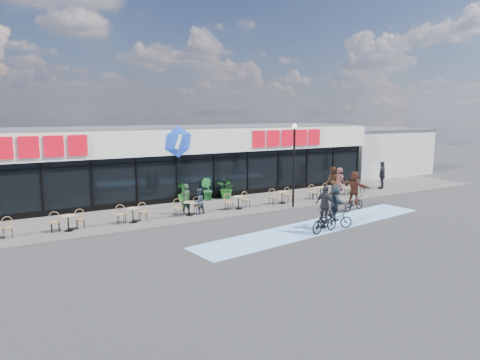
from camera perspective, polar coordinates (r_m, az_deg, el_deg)
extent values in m
plane|color=#28282B|center=(20.38, -0.97, -6.71)|extent=(120.00, 120.00, 0.00)
cube|color=#56504C|center=(24.28, -6.13, -4.07)|extent=(44.00, 5.00, 0.10)
cube|color=#77ACE1|center=(21.40, 10.49, -6.08)|extent=(14.17, 4.13, 0.01)
cube|color=black|center=(29.06, -10.56, 0.88)|extent=(30.00, 6.00, 3.00)
cube|color=white|center=(28.70, -10.59, 5.30)|extent=(30.60, 6.30, 1.50)
cube|color=#47474C|center=(28.80, -10.74, 6.90)|extent=(30.60, 6.30, 0.10)
cube|color=navy|center=(26.05, -8.43, 3.45)|extent=(30.60, 0.08, 0.18)
cube|color=black|center=(26.10, -8.42, 2.58)|extent=(30.00, 0.06, 0.08)
cube|color=black|center=(26.49, -8.30, -2.69)|extent=(30.00, 0.10, 0.40)
cube|color=red|center=(23.99, -26.34, 3.96)|extent=(5.63, 0.18, 1.10)
cube|color=red|center=(29.65, 6.33, 5.60)|extent=(5.63, 0.18, 1.10)
ellipsoid|color=blue|center=(25.75, -8.25, 5.07)|extent=(1.90, 0.24, 1.90)
cylinder|color=black|center=(24.56, -24.85, -1.26)|extent=(0.10, 0.10, 3.00)
cylinder|color=black|center=(24.89, -19.12, -0.80)|extent=(0.10, 0.10, 3.00)
cylinder|color=black|center=(25.46, -13.59, -0.35)|extent=(0.10, 0.10, 3.00)
cylinder|color=black|center=(26.25, -8.36, 0.09)|extent=(0.10, 0.10, 3.00)
cylinder|color=black|center=(27.26, -3.47, 0.49)|extent=(0.10, 0.10, 3.00)
cylinder|color=black|center=(28.44, 1.04, 0.86)|extent=(0.10, 0.10, 3.00)
cylinder|color=black|center=(29.79, 5.17, 1.19)|extent=(0.10, 0.10, 3.00)
cylinder|color=black|center=(31.29, 8.93, 1.49)|extent=(0.10, 0.10, 3.00)
cylinder|color=black|center=(32.90, 12.33, 1.76)|extent=(0.10, 0.10, 3.00)
cylinder|color=black|center=(34.62, 15.40, 1.99)|extent=(0.10, 0.10, 3.00)
cube|color=silver|center=(41.30, 16.85, 3.70)|extent=(9.00, 7.00, 4.00)
cube|color=#47474C|center=(41.17, 16.98, 6.54)|extent=(9.20, 7.20, 0.12)
cylinder|color=black|center=(24.63, 7.18, 1.60)|extent=(0.12, 0.12, 4.56)
sphere|color=#FFF2CC|center=(24.45, 7.29, 7.14)|extent=(0.28, 0.28, 0.28)
cylinder|color=tan|center=(21.26, -21.98, -4.43)|extent=(0.60, 0.60, 0.04)
cylinder|color=black|center=(21.34, -21.92, -5.35)|extent=(0.06, 0.06, 0.70)
cylinder|color=black|center=(21.42, -21.87, -6.28)|extent=(0.40, 0.40, 0.02)
cylinder|color=tan|center=(21.84, -14.12, -3.70)|extent=(0.60, 0.60, 0.04)
cylinder|color=black|center=(21.92, -14.09, -4.59)|extent=(0.06, 0.06, 0.70)
cylinder|color=black|center=(22.01, -14.05, -5.50)|extent=(0.40, 0.40, 0.02)
cylinder|color=tan|center=(22.81, -6.81, -2.95)|extent=(0.60, 0.60, 0.04)
cylinder|color=black|center=(22.89, -6.80, -3.81)|extent=(0.06, 0.06, 0.70)
cylinder|color=black|center=(22.97, -6.78, -4.69)|extent=(0.40, 0.40, 0.02)
cylinder|color=tan|center=(24.13, -0.21, -2.24)|extent=(0.60, 0.60, 0.04)
cylinder|color=black|center=(24.20, -0.21, -3.05)|extent=(0.06, 0.06, 0.70)
cylinder|color=black|center=(24.27, -0.21, -3.88)|extent=(0.40, 0.40, 0.02)
cylinder|color=tan|center=(25.73, 5.63, -1.58)|extent=(0.60, 0.60, 0.04)
cylinder|color=black|center=(25.79, 5.62, -2.34)|extent=(0.06, 0.06, 0.70)
cylinder|color=black|center=(25.87, 5.61, -3.12)|extent=(0.40, 0.40, 0.02)
cylinder|color=tan|center=(27.57, 10.75, -0.99)|extent=(0.60, 0.60, 0.04)
cylinder|color=black|center=(27.63, 10.72, -1.70)|extent=(0.06, 0.06, 0.70)
cylinder|color=black|center=(27.70, 10.70, -2.43)|extent=(0.40, 0.40, 0.02)
cylinder|color=tan|center=(29.60, 15.19, -0.47)|extent=(0.60, 0.60, 0.04)
cylinder|color=black|center=(29.66, 15.16, -1.13)|extent=(0.06, 0.06, 0.70)
cylinder|color=black|center=(29.72, 15.13, -1.82)|extent=(0.40, 0.40, 0.02)
imported|color=#19591B|center=(26.25, -7.57, -1.67)|extent=(0.83, 0.83, 1.20)
imported|color=#175021|center=(26.74, -4.47, -1.23)|extent=(0.87, 0.94, 1.37)
imported|color=#164D18|center=(27.25, -1.72, -1.08)|extent=(1.49, 1.54, 1.32)
imported|color=#1C331E|center=(23.16, -7.26, -2.54)|extent=(0.63, 0.45, 1.64)
imported|color=#2D3746|center=(23.10, -5.51, -2.85)|extent=(0.77, 0.66, 1.39)
imported|color=#3E2516|center=(28.82, 12.27, -0.15)|extent=(0.91, 1.06, 1.90)
imported|color=#552E2C|center=(30.62, 13.11, 0.10)|extent=(0.55, 0.82, 1.63)
imported|color=black|center=(32.29, 18.42, 0.62)|extent=(1.24, 0.96, 1.96)
imported|color=black|center=(21.08, 12.50, -5.13)|extent=(1.80, 1.23, 0.89)
imported|color=#2B3843|center=(20.90, 12.58, -2.87)|extent=(1.10, 1.64, 1.70)
imported|color=black|center=(25.04, 14.92, -3.03)|extent=(1.74, 0.87, 0.87)
imported|color=#3D1C15|center=(24.87, 15.01, -0.94)|extent=(0.83, 1.76, 1.82)
imported|color=black|center=(20.19, 11.23, -5.49)|extent=(1.81, 0.82, 1.05)
imported|color=black|center=(20.01, 11.30, -3.26)|extent=(0.62, 1.09, 1.76)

